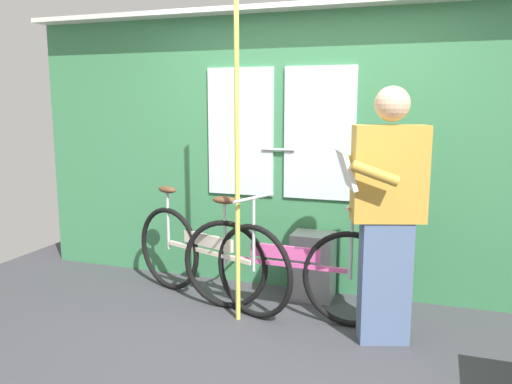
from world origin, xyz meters
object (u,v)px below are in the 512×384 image
(passenger_reading_newspaper, at_px, (386,211))
(trash_bin_by_wall, at_px, (313,266))
(bicycle_leaning_behind, at_px, (284,269))
(bicycle_near_door, at_px, (208,256))
(handrail_pole, at_px, (237,165))

(passenger_reading_newspaper, relative_size, trash_bin_by_wall, 3.10)
(trash_bin_by_wall, bearing_deg, bicycle_leaning_behind, -104.85)
(bicycle_leaning_behind, relative_size, trash_bin_by_wall, 3.07)
(bicycle_near_door, height_order, bicycle_leaning_behind, bicycle_near_door)
(bicycle_leaning_behind, xyz_separation_m, passenger_reading_newspaper, (0.75, -0.17, 0.53))
(bicycle_leaning_behind, distance_m, trash_bin_by_wall, 0.48)
(trash_bin_by_wall, relative_size, handrail_pole, 0.24)
(bicycle_near_door, bearing_deg, handrail_pole, -14.31)
(bicycle_near_door, xyz_separation_m, passenger_reading_newspaper, (1.42, -0.26, 0.53))
(bicycle_near_door, relative_size, passenger_reading_newspaper, 0.93)
(bicycle_near_door, height_order, handrail_pole, handrail_pole)
(trash_bin_by_wall, xyz_separation_m, handrail_pole, (-0.43, -0.61, 0.90))
(trash_bin_by_wall, height_order, handrail_pole, handrail_pole)
(bicycle_near_door, xyz_separation_m, trash_bin_by_wall, (0.79, 0.37, -0.11))
(bicycle_leaning_behind, distance_m, passenger_reading_newspaper, 0.93)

